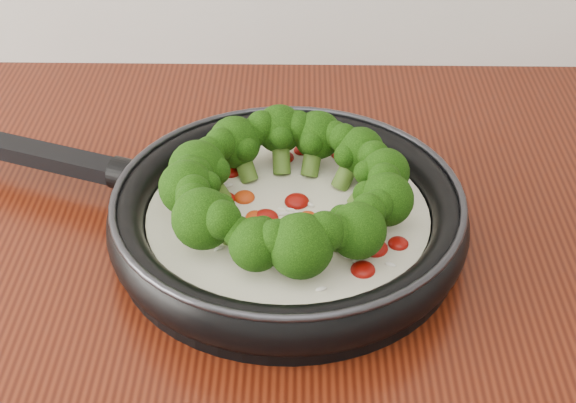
{
  "coord_description": "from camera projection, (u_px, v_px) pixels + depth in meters",
  "views": [
    {
      "loc": [
        0.02,
        0.45,
        1.43
      ],
      "look_at": [
        0.01,
        1.1,
        0.95
      ],
      "focal_mm": 52.0,
      "sensor_mm": 36.0,
      "label": 1
    }
  ],
  "objects": [
    {
      "name": "skillet",
      "position": [
        284.0,
        210.0,
        0.81
      ],
      "size": [
        0.58,
        0.45,
        0.1
      ],
      "color": "black",
      "rests_on": "counter"
    }
  ]
}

